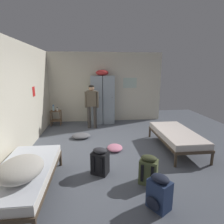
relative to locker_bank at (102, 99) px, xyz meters
name	(u,v)px	position (x,y,z in m)	size (l,w,h in m)	color
ground_plane	(113,149)	(0.14, -2.57, -0.97)	(9.13, 9.13, 0.00)	#565B66
room_backdrop	(69,93)	(-1.11, -1.29, 0.40)	(4.55, 5.76, 2.74)	beige
locker_bank	(102,99)	(0.00, 0.00, 0.00)	(0.90, 0.55, 2.07)	#8C99A3
shelf_unit	(56,116)	(-1.78, -0.19, -0.62)	(0.38, 0.30, 0.57)	brown
bed_left_front	(24,174)	(-1.53, -4.23, -0.59)	(0.90, 1.90, 0.49)	#473828
bed_right	(176,135)	(1.80, -2.71, -0.59)	(0.90, 1.90, 0.49)	#473828
bedding_heap	(21,169)	(-1.45, -4.50, -0.34)	(0.64, 0.80, 0.28)	#B7B2A8
person_traveler	(92,103)	(-0.41, -0.66, -0.03)	(0.49, 0.24, 1.55)	#3D3833
water_bottle	(53,108)	(-1.86, -0.17, -0.30)	(0.07, 0.07, 0.22)	#B2DBEA
lotion_bottle	(57,109)	(-1.71, -0.23, -0.34)	(0.06, 0.06, 0.14)	white
backpack_navy	(159,193)	(0.59, -4.77, -0.71)	(0.41, 0.40, 0.55)	navy
backpack_black	(100,161)	(-0.25, -3.71, -0.71)	(0.39, 0.41, 0.55)	black
backpack_olive	(149,170)	(0.63, -4.12, -0.71)	(0.39, 0.41, 0.55)	#566038
clothes_pile_pink	(115,148)	(0.18, -2.63, -0.91)	(0.40, 0.49, 0.12)	pink
clothes_pile_grey	(81,136)	(-0.76, -1.65, -0.90)	(0.57, 0.46, 0.14)	slate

